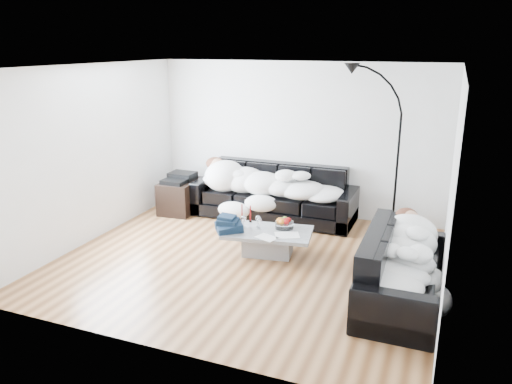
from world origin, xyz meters
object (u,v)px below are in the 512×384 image
(fruit_bowl, at_px, (284,223))
(floor_lamp, at_px, (398,160))
(wine_glass_a, at_px, (258,221))
(sofa_back, at_px, (274,193))
(sofa_right, at_px, (403,267))
(coffee_table, at_px, (268,243))
(candle_left, at_px, (242,213))
(stereo, at_px, (180,177))
(wine_glass_b, at_px, (244,222))
(wine_glass_c, at_px, (259,223))
(av_cabinet, at_px, (181,196))
(sleeper_back, at_px, (273,182))
(sleeper_right, at_px, (404,249))
(candle_right, at_px, (250,214))
(shoes, at_px, (387,294))

(fruit_bowl, relative_size, floor_lamp, 0.12)
(wine_glass_a, bearing_deg, sofa_back, 100.54)
(sofa_right, distance_m, coffee_table, 2.01)
(candle_left, height_order, floor_lamp, floor_lamp)
(sofa_back, distance_m, stereo, 1.68)
(sofa_right, relative_size, wine_glass_b, 11.07)
(wine_glass_c, distance_m, stereo, 2.30)
(av_cabinet, relative_size, stereo, 1.85)
(sofa_right, relative_size, wine_glass_a, 11.59)
(av_cabinet, bearing_deg, sofa_right, -29.15)
(sleeper_back, xyz_separation_m, candle_left, (-0.05, -1.21, -0.17))
(sofa_right, distance_m, sleeper_right, 0.22)
(sofa_back, distance_m, av_cabinet, 1.68)
(candle_right, bearing_deg, av_cabinet, 150.72)
(sleeper_back, distance_m, wine_glass_a, 1.40)
(sleeper_right, bearing_deg, candle_left, 69.70)
(sleeper_back, bearing_deg, av_cabinet, -172.12)
(fruit_bowl, bearing_deg, wine_glass_a, -164.94)
(sleeper_back, relative_size, coffee_table, 1.90)
(candle_right, bearing_deg, shoes, -23.97)
(sleeper_right, bearing_deg, wine_glass_c, 71.99)
(sofa_right, bearing_deg, candle_left, 69.70)
(candle_right, xyz_separation_m, stereo, (-1.73, 0.97, 0.15))
(coffee_table, distance_m, av_cabinet, 2.43)
(sofa_back, bearing_deg, wine_glass_c, -78.24)
(sofa_back, relative_size, wine_glass_b, 15.16)
(sleeper_right, height_order, shoes, sleeper_right)
(candle_left, xyz_separation_m, candle_right, (0.13, 0.01, -0.00))
(sleeper_back, xyz_separation_m, wine_glass_a, (0.26, -1.36, -0.21))
(candle_right, bearing_deg, wine_glass_c, -45.49)
(shoes, relative_size, floor_lamp, 0.22)
(wine_glass_a, xyz_separation_m, stereo, (-1.91, 1.13, 0.18))
(sofa_right, xyz_separation_m, stereo, (-3.99, 1.86, 0.22))
(coffee_table, bearing_deg, av_cabinet, 149.82)
(stereo, bearing_deg, floor_lamp, 7.37)
(wine_glass_c, relative_size, floor_lamp, 0.08)
(sofa_right, distance_m, shoes, 0.38)
(stereo, xyz_separation_m, floor_lamp, (3.62, 0.44, 0.51))
(wine_glass_a, height_order, av_cabinet, av_cabinet)
(fruit_bowl, bearing_deg, av_cabinet, 155.58)
(fruit_bowl, height_order, candle_right, candle_right)
(coffee_table, bearing_deg, shoes, -21.57)
(candle_right, xyz_separation_m, floor_lamp, (1.89, 1.41, 0.66))
(sleeper_right, distance_m, coffee_table, 2.05)
(candle_left, xyz_separation_m, shoes, (2.24, -0.93, -0.43))
(floor_lamp, bearing_deg, sofa_back, 168.40)
(stereo, bearing_deg, sleeper_right, -24.54)
(candle_right, bearing_deg, floor_lamp, 36.75)
(coffee_table, distance_m, fruit_bowl, 0.37)
(sofa_right, xyz_separation_m, av_cabinet, (-3.99, 1.86, -0.12))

